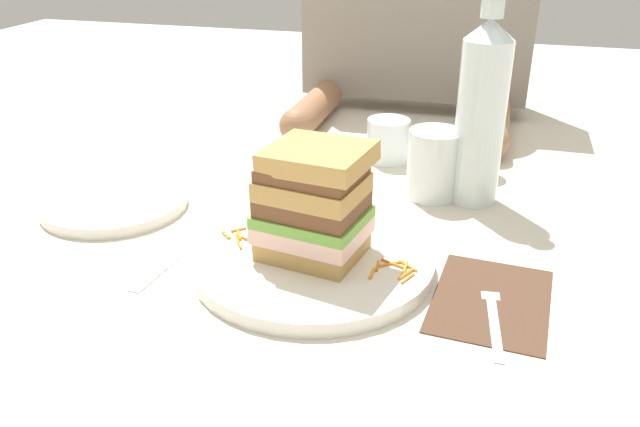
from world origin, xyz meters
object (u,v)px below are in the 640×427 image
(side_plate, at_px, (115,202))
(napkin_dark, at_px, (491,300))
(fork, at_px, (493,309))
(knife, at_px, (179,253))
(empty_tumbler_0, at_px, (474,151))
(empty_tumbler_1, at_px, (388,140))
(juice_glass, at_px, (434,167))
(sandwich, at_px, (313,204))
(main_plate, at_px, (313,261))
(water_bottle, at_px, (481,111))

(side_plate, bearing_deg, napkin_dark, -10.83)
(napkin_dark, bearing_deg, fork, -83.52)
(napkin_dark, bearing_deg, knife, 179.92)
(empty_tumbler_0, height_order, empty_tumbler_1, same)
(juice_glass, bearing_deg, sandwich, -113.44)
(main_plate, relative_size, fork, 1.73)
(napkin_dark, height_order, empty_tumbler_1, empty_tumbler_1)
(knife, bearing_deg, napkin_dark, -0.08)
(fork, xyz_separation_m, juice_glass, (-0.10, 0.29, 0.04))
(fork, bearing_deg, empty_tumbler_1, 114.66)
(knife, height_order, empty_tumbler_0, empty_tumbler_0)
(water_bottle, bearing_deg, napkin_dark, -81.60)
(empty_tumbler_1, relative_size, side_plate, 0.35)
(fork, bearing_deg, empty_tumbler_0, 96.95)
(main_plate, distance_m, juice_glass, 0.28)
(main_plate, distance_m, fork, 0.21)
(knife, xyz_separation_m, water_bottle, (0.34, 0.27, 0.13))
(knife, relative_size, juice_glass, 1.98)
(sandwich, bearing_deg, juice_glass, 66.56)
(empty_tumbler_1, bearing_deg, empty_tumbler_0, -5.83)
(main_plate, xyz_separation_m, side_plate, (-0.32, 0.09, -0.00))
(water_bottle, relative_size, empty_tumbler_1, 4.17)
(water_bottle, bearing_deg, empty_tumbler_1, 139.53)
(fork, height_order, empty_tumbler_1, empty_tumbler_1)
(main_plate, distance_m, napkin_dark, 0.21)
(knife, bearing_deg, water_bottle, 38.25)
(main_plate, distance_m, sandwich, 0.07)
(sandwich, xyz_separation_m, water_bottle, (0.17, 0.25, 0.05))
(fork, relative_size, empty_tumbler_1, 2.32)
(sandwich, bearing_deg, side_plate, 165.02)
(main_plate, bearing_deg, water_bottle, 56.20)
(napkin_dark, height_order, fork, fork)
(empty_tumbler_0, xyz_separation_m, empty_tumbler_1, (-0.14, 0.01, -0.00))
(knife, height_order, water_bottle, water_bottle)
(napkin_dark, bearing_deg, empty_tumbler_0, 96.98)
(knife, height_order, side_plate, side_plate)
(sandwich, relative_size, empty_tumbler_1, 1.92)
(empty_tumbler_0, bearing_deg, empty_tumbler_1, 174.17)
(juice_glass, bearing_deg, main_plate, -113.66)
(empty_tumbler_0, bearing_deg, napkin_dark, -83.02)
(napkin_dark, xyz_separation_m, water_bottle, (-0.04, 0.27, 0.13))
(sandwich, xyz_separation_m, empty_tumbler_1, (0.02, 0.38, -0.05))
(water_bottle, xyz_separation_m, side_plate, (-0.49, -0.17, -0.13))
(main_plate, height_order, napkin_dark, main_plate)
(fork, height_order, water_bottle, water_bottle)
(main_plate, relative_size, side_plate, 1.40)
(sandwich, xyz_separation_m, fork, (0.21, -0.04, -0.08))
(sandwich, bearing_deg, empty_tumbler_1, 87.26)
(knife, bearing_deg, main_plate, 5.03)
(empty_tumbler_0, bearing_deg, knife, -131.11)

